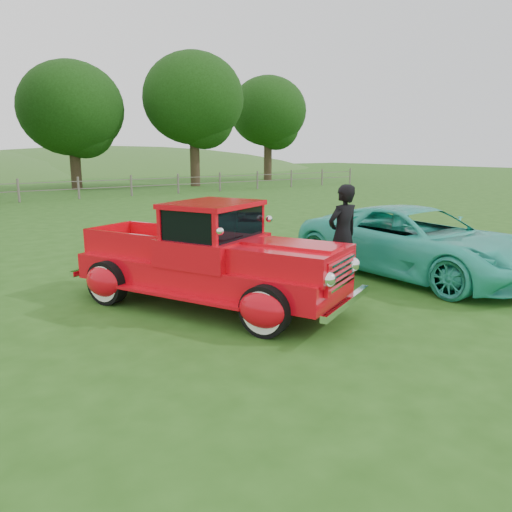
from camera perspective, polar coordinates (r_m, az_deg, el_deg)
ground at (r=8.05m, az=6.61°, el=-7.01°), size 140.00×140.00×0.00m
fence_line at (r=28.12m, az=-25.52°, el=6.78°), size 48.00×0.12×1.20m
tree_near_east at (r=36.13m, az=-20.35°, el=15.50°), size 6.80×6.80×8.33m
tree_mid_east at (r=37.47m, az=-7.17°, el=17.41°), size 7.20×7.20×9.44m
tree_far_east at (r=44.89m, az=1.39°, el=16.19°), size 6.60×6.60×8.86m
red_pickup at (r=8.46m, az=-5.22°, el=-0.44°), size 3.65×5.26×1.78m
teal_sedan at (r=11.01m, az=17.85°, el=1.55°), size 2.54×5.27×1.45m
man at (r=9.94m, az=9.88°, el=2.41°), size 0.73×0.49×1.97m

